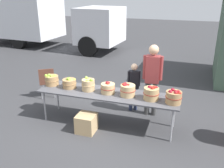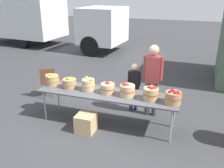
% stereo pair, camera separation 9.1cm
% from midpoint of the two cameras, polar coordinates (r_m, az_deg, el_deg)
% --- Properties ---
extents(ground_plane, '(40.00, 40.00, 0.00)m').
position_cam_midpoint_polar(ground_plane, '(5.79, -0.51, -8.89)').
color(ground_plane, '#38383A').
extents(market_table, '(3.10, 0.76, 0.75)m').
position_cam_midpoint_polar(market_table, '(5.47, -0.54, -2.39)').
color(market_table, '#4C4C51').
rests_on(market_table, ground).
extents(apple_basket_green_0, '(0.33, 0.33, 0.28)m').
position_cam_midpoint_polar(apple_basket_green_0, '(6.04, -13.08, 1.00)').
color(apple_basket_green_0, '#A87F51').
rests_on(apple_basket_green_0, market_table).
extents(apple_basket_green_1, '(0.33, 0.33, 0.26)m').
position_cam_midpoint_polar(apple_basket_green_1, '(5.79, -9.20, 0.24)').
color(apple_basket_green_1, '#A87F51').
rests_on(apple_basket_green_1, market_table).
extents(apple_basket_green_2, '(0.30, 0.30, 0.31)m').
position_cam_midpoint_polar(apple_basket_green_2, '(5.58, -4.99, -0.09)').
color(apple_basket_green_2, tan).
rests_on(apple_basket_green_2, market_table).
extents(apple_basket_red_0, '(0.32, 0.32, 0.26)m').
position_cam_midpoint_polar(apple_basket_red_0, '(5.42, -0.53, -0.89)').
color(apple_basket_red_0, tan).
rests_on(apple_basket_red_0, market_table).
extents(apple_basket_red_1, '(0.33, 0.33, 0.29)m').
position_cam_midpoint_polar(apple_basket_red_1, '(5.28, 4.00, -1.39)').
color(apple_basket_red_1, tan).
rests_on(apple_basket_red_1, market_table).
extents(apple_basket_red_2, '(0.33, 0.33, 0.30)m').
position_cam_midpoint_polar(apple_basket_red_2, '(5.16, 9.35, -2.13)').
color(apple_basket_red_2, tan).
rests_on(apple_basket_red_2, market_table).
extents(apple_basket_red_3, '(0.33, 0.33, 0.30)m').
position_cam_midpoint_polar(apple_basket_red_3, '(5.08, 14.30, -2.94)').
color(apple_basket_red_3, '#A87F51').
rests_on(apple_basket_red_3, market_table).
extents(vendor_adult, '(0.45, 0.25, 1.72)m').
position_cam_midpoint_polar(vendor_adult, '(5.83, 9.67, 1.96)').
color(vendor_adult, '#3F3F3F').
rests_on(vendor_adult, ground).
extents(child_customer, '(0.29, 0.25, 1.21)m').
position_cam_midpoint_polar(child_customer, '(6.11, 5.48, 0.11)').
color(child_customer, '#262D4C').
rests_on(child_customer, ground).
extents(box_truck, '(7.86, 2.81, 2.75)m').
position_cam_midpoint_polar(box_truck, '(13.79, -16.00, 14.56)').
color(box_truck, silver).
rests_on(box_truck, ground).
extents(folding_chair, '(0.55, 0.55, 0.86)m').
position_cam_midpoint_polar(folding_chair, '(7.15, -14.06, 0.96)').
color(folding_chair, brown).
rests_on(folding_chair, ground).
extents(produce_crate, '(0.39, 0.39, 0.39)m').
position_cam_midpoint_polar(produce_crate, '(5.43, -5.48, -8.83)').
color(produce_crate, tan).
rests_on(produce_crate, ground).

